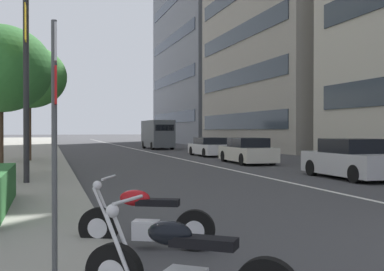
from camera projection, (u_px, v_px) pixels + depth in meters
name	position (u px, v px, depth m)	size (l,w,h in m)	color
lane_centre_stripe	(146.00, 151.00, 39.64)	(110.00, 0.16, 0.01)	silver
motorcycle_second_in_row	(184.00, 271.00, 4.56)	(1.42, 1.82, 1.09)	black
motorcycle_far_end_row	(144.00, 222.00, 7.06)	(1.01, 1.93, 1.08)	black
car_lead_in_lane	(352.00, 160.00, 17.38)	(4.22, 1.90, 1.47)	#B7B7BC
car_far_down_avenue	(247.00, 151.00, 25.41)	(4.68, 1.99, 1.37)	beige
car_following_behind	(210.00, 147.00, 32.63)	(4.36, 1.92, 1.27)	silver
delivery_van_ahead	(158.00, 134.00, 44.98)	(5.45, 2.18, 2.71)	#4C5156
parking_sign_by_curb	(55.00, 119.00, 5.04)	(0.32, 0.06, 2.80)	#47494C
street_lamp_with_banners	(37.00, 13.00, 14.69)	(1.26, 2.51, 8.91)	#232326
street_tree_by_lamp_post	(0.00, 69.00, 16.30)	(3.55, 3.55, 5.27)	#473323
street_tree_near_plaza_corner	(29.00, 77.00, 25.38)	(3.97, 3.97, 6.20)	#473323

